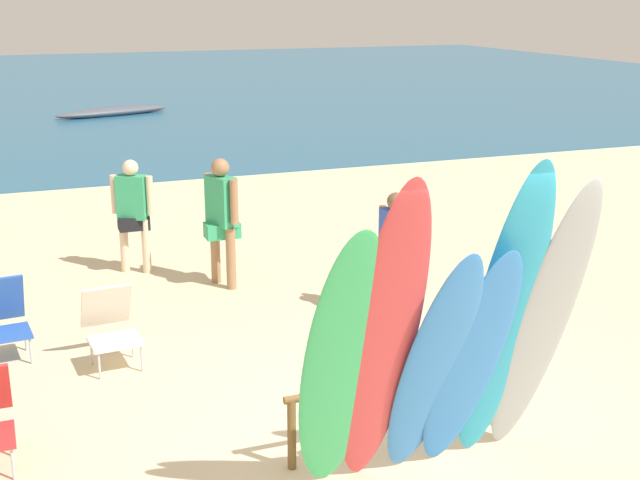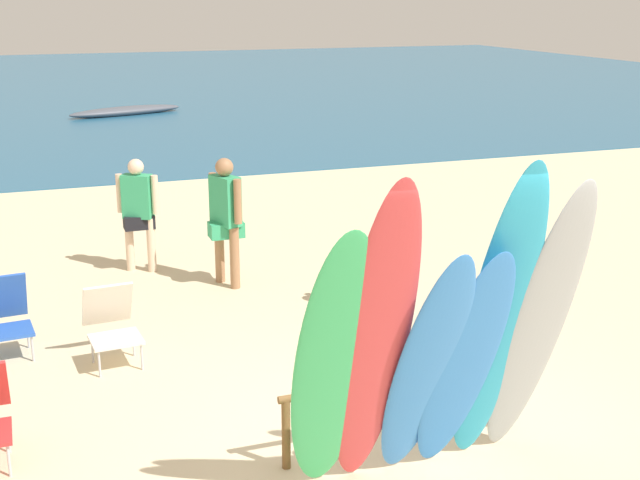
{
  "view_description": "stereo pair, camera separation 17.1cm",
  "coord_description": "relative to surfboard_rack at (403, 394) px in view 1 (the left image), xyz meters",
  "views": [
    {
      "loc": [
        -2.89,
        -5.68,
        3.63
      ],
      "look_at": [
        0.0,
        1.91,
        1.28
      ],
      "focal_mm": 47.65,
      "sensor_mm": 36.0,
      "label": 1
    },
    {
      "loc": [
        -2.73,
        -5.74,
        3.63
      ],
      "look_at": [
        0.0,
        1.91,
        1.28
      ],
      "focal_mm": 47.65,
      "sensor_mm": 36.0,
      "label": 2
    }
  ],
  "objects": [
    {
      "name": "beachgoer_near_rack",
      "position": [
        1.23,
        2.73,
        0.38
      ],
      "size": [
        0.39,
        0.55,
        1.49
      ],
      "rotation": [
        0.0,
        0.0,
        4.92
      ],
      "color": "brown",
      "rests_on": "ground"
    },
    {
      "name": "surfboard_red_1",
      "position": [
        -0.55,
        -0.75,
        0.83
      ],
      "size": [
        0.57,
        1.09,
        2.6
      ],
      "primitive_type": "ellipsoid",
      "rotation": [
        0.37,
        0.0,
        -0.07
      ],
      "color": "#D13D42",
      "rests_on": "ground"
    },
    {
      "name": "surfboard_blue_2",
      "position": [
        -0.12,
        -0.69,
        0.54
      ],
      "size": [
        0.58,
        0.97,
        2.03
      ],
      "primitive_type": "ellipsoid",
      "rotation": [
        0.41,
        0.0,
        0.07
      ],
      "color": "#337AD1",
      "rests_on": "ground"
    },
    {
      "name": "distant_boat",
      "position": [
        0.47,
        21.26,
        -0.34
      ],
      "size": [
        3.7,
        1.73,
        0.29
      ],
      "color": "#4C515B",
      "rests_on": "ground"
    },
    {
      "name": "beachgoer_midbeach",
      "position": [
        -0.35,
        4.5,
        0.49
      ],
      "size": [
        0.43,
        0.59,
        1.67
      ],
      "rotation": [
        0.0,
        0.0,
        5.09
      ],
      "color": "#9E704C",
      "rests_on": "ground"
    },
    {
      "name": "surfboard_blue_3",
      "position": [
        0.21,
        -0.66,
        0.52
      ],
      "size": [
        0.65,
        0.9,
        2.0
      ],
      "primitive_type": "ellipsoid",
      "rotation": [
        0.38,
        0.0,
        0.1
      ],
      "color": "#337AD1",
      "rests_on": "ground"
    },
    {
      "name": "ground",
      "position": [
        0.0,
        14.0,
        -0.48
      ],
      "size": [
        60.0,
        60.0,
        0.0
      ],
      "primitive_type": "plane",
      "color": "beige"
    },
    {
      "name": "surfboard_grey_5",
      "position": [
        0.85,
        -0.63,
        0.75
      ],
      "size": [
        0.63,
        0.94,
        2.44
      ],
      "primitive_type": "ellipsoid",
      "rotation": [
        0.33,
        0.0,
        0.1
      ],
      "color": "#999EA3",
      "rests_on": "ground"
    },
    {
      "name": "surfboard_teal_4",
      "position": [
        0.47,
        -0.67,
        0.83
      ],
      "size": [
        0.56,
        0.94,
        2.61
      ],
      "primitive_type": "ellipsoid",
      "rotation": [
        0.32,
        0.0,
        -0.07
      ],
      "color": "#289EC6",
      "rests_on": "ground"
    },
    {
      "name": "beach_chair_striped",
      "position": [
        -3.05,
        3.17,
        -0.04
      ],
      "size": [
        0.56,
        0.7,
        0.83
      ],
      "rotation": [
        0.0,
        0.0,
        0.1
      ],
      "color": "#B7B7BC",
      "rests_on": "ground"
    },
    {
      "name": "surfboard_green_0",
      "position": [
        -0.82,
        -0.67,
        0.65
      ],
      "size": [
        0.63,
        0.95,
        2.26
      ],
      "primitive_type": "ellipsoid",
      "rotation": [
        0.37,
        0.0,
        -0.06
      ],
      "color": "#38B266",
      "rests_on": "ground"
    },
    {
      "name": "beachgoer_strolling",
      "position": [
        -1.32,
        5.46,
        0.42
      ],
      "size": [
        0.52,
        0.37,
        1.55
      ],
      "rotation": [
        0.0,
        0.0,
        5.76
      ],
      "color": "beige",
      "rests_on": "ground"
    },
    {
      "name": "ocean_water",
      "position": [
        0.0,
        31.1,
        -0.47
      ],
      "size": [
        60.0,
        40.0,
        0.02
      ],
      "primitive_type": "cube",
      "color": "#235B7F",
      "rests_on": "ground"
    },
    {
      "name": "surfboard_rack",
      "position": [
        0.0,
        0.0,
        0.0
      ],
      "size": [
        2.05,
        0.07,
        0.63
      ],
      "color": "brown",
      "rests_on": "ground"
    },
    {
      "name": "beach_chair_blue",
      "position": [
        -2.02,
        2.6,
        -0.05
      ],
      "size": [
        0.56,
        0.77,
        0.8
      ],
      "rotation": [
        0.0,
        0.0,
        0.08
      ],
      "color": "#B7B7BC",
      "rests_on": "ground"
    }
  ]
}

